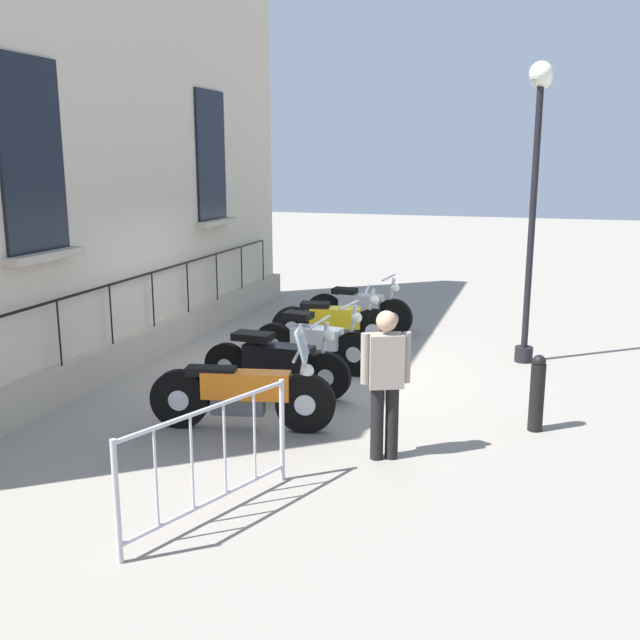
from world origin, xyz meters
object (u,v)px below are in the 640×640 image
motorcycle_black (276,363)px  pedestrian_standing (385,377)px  motorcycle_orange (244,394)px  motorcycle_white (315,343)px  crowd_barrier (209,458)px  motorcycle_silver (359,310)px  bollard (537,393)px  motorcycle_yellow (333,324)px  lamppost (537,147)px

motorcycle_black → pedestrian_standing: pedestrian_standing is taller
motorcycle_orange → motorcycle_white: size_ratio=1.10×
crowd_barrier → motorcycle_silver: bearing=93.6°
crowd_barrier → bollard: (2.74, 3.07, -0.10)m
motorcycle_white → motorcycle_yellow: 1.24m
motorcycle_yellow → crowd_barrier: motorcycle_yellow is taller
crowd_barrier → pedestrian_standing: (1.21, 1.74, 0.35)m
bollard → pedestrian_standing: size_ratio=0.57×
motorcycle_orange → lamppost: lamppost is taller
motorcycle_white → lamppost: 4.40m
lamppost → bollard: bearing=-85.4°
motorcycle_white → motorcycle_silver: size_ratio=0.99×
motorcycle_black → pedestrian_standing: 2.57m
crowd_barrier → bollard: bearing=48.3°
motorcycle_black → motorcycle_yellow: 2.46m
motorcycle_yellow → crowd_barrier: size_ratio=1.10×
motorcycle_yellow → lamppost: (3.08, 0.21, 2.86)m
motorcycle_white → bollard: bearing=-26.0°
motorcycle_orange → lamppost: 5.81m
motorcycle_silver → pedestrian_standing: bearing=-72.9°
lamppost → pedestrian_standing: bearing=-106.5°
lamppost → crowd_barrier: (-2.50, -6.10, -2.73)m
pedestrian_standing → motorcycle_white: bearing=120.4°
motorcycle_black → motorcycle_silver: 3.70m
motorcycle_white → motorcycle_orange: bearing=-91.2°
motorcycle_orange → motorcycle_silver: motorcycle_orange is taller
bollard → motorcycle_white: bearing=154.0°
motorcycle_black → crowd_barrier: size_ratio=1.14×
motorcycle_orange → motorcycle_black: motorcycle_orange is taller
lamppost → bollard: lamppost is taller
motorcycle_yellow → bollard: (3.32, -2.82, 0.03)m
motorcycle_black → crowd_barrier: bearing=-79.1°
motorcycle_white → lamppost: (3.00, 1.44, 2.88)m
motorcycle_black → pedestrian_standing: (1.87, -1.69, 0.48)m
motorcycle_black → motorcycle_yellow: (0.08, 2.46, 0.00)m
motorcycle_orange → crowd_barrier: (0.56, -2.07, 0.12)m
pedestrian_standing → bollard: bearing=41.1°
motorcycle_orange → motorcycle_yellow: size_ratio=1.07×
motorcycle_black → motorcycle_white: bearing=82.7°
lamppost → pedestrian_standing: (-1.29, -4.36, -2.39)m
motorcycle_silver → motorcycle_white: bearing=-91.2°
crowd_barrier → bollard: 4.12m
motorcycle_white → crowd_barrier: (0.50, -4.66, 0.14)m
motorcycle_black → bollard: motorcycle_black is taller
motorcycle_white → lamppost: lamppost is taller
motorcycle_orange → crowd_barrier: motorcycle_orange is taller
crowd_barrier → bollard: size_ratio=2.03×
motorcycle_orange → motorcycle_silver: size_ratio=1.08×
motorcycle_white → motorcycle_yellow: (-0.08, 1.23, 0.01)m
motorcycle_black → motorcycle_silver: (0.21, 3.70, 0.01)m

